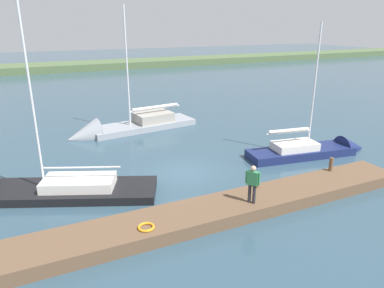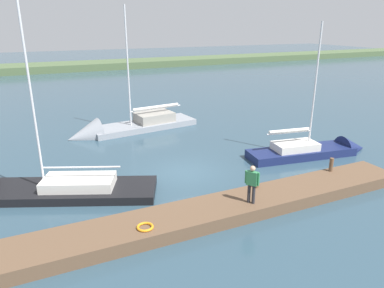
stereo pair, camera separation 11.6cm
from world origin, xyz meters
TOP-DOWN VIEW (x-y plane):
  - ground_plane at (0.00, 0.00)m, footprint 200.00×200.00m
  - far_shoreline at (0.00, -51.12)m, footprint 180.00×8.00m
  - dock_pier at (0.00, 5.06)m, footprint 18.85×2.19m
  - mooring_post_near at (-1.89, 4.29)m, footprint 0.20×0.20m
  - mooring_post_far at (-6.60, 4.29)m, footprint 0.21×0.21m
  - life_ring_buoy at (4.07, 5.50)m, footprint 0.66×0.66m
  - sailboat_far_left at (1.31, -9.28)m, footprint 10.45×3.91m
  - sailboat_near_dock at (8.18, -0.68)m, footprint 10.56×6.37m
  - sailboat_far_right at (-8.90, 0.92)m, footprint 8.43×3.03m
  - person_on_dock at (-0.76, 5.48)m, footprint 0.46×0.55m

SIDE VIEW (x-z plane):
  - ground_plane at x=0.00m, z-range 0.00..0.00m
  - far_shoreline at x=0.00m, z-range -1.20..1.20m
  - sailboat_near_dock at x=8.18m, z-range -6.34..6.50m
  - sailboat_far_left at x=1.31m, z-range -5.11..5.44m
  - sailboat_far_right at x=-8.90m, z-range -4.31..4.69m
  - dock_pier at x=0.00m, z-range 0.00..0.57m
  - life_ring_buoy at x=4.07m, z-range 0.57..0.67m
  - mooring_post_near at x=-1.89m, z-range 0.57..1.08m
  - mooring_post_far at x=-6.60m, z-range 0.57..1.30m
  - person_on_dock at x=-0.76m, z-range 0.71..2.46m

